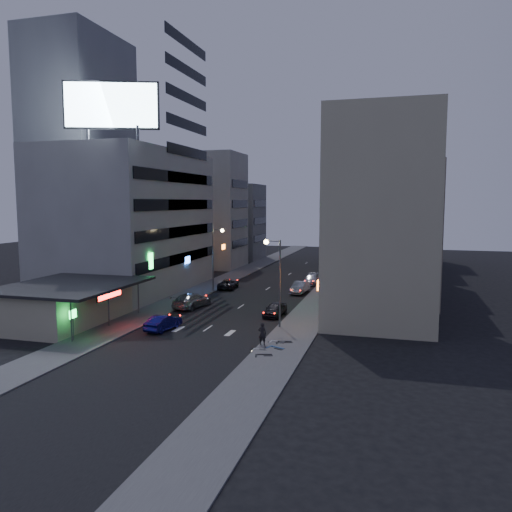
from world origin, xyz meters
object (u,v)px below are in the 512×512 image
at_px(parked_car_right_near, 275,309).
at_px(scooter_blue, 285,341).
at_px(person, 262,334).
at_px(parked_car_right_mid, 300,288).
at_px(road_car_silver, 192,300).
at_px(road_car_blue, 163,323).
at_px(parked_car_left, 228,284).
at_px(scooter_black_a, 272,347).
at_px(scooter_black_b, 292,334).
at_px(scooter_silver_b, 285,335).
at_px(parked_car_right_far, 312,279).
at_px(scooter_silver_a, 267,343).

relative_size(parked_car_right_near, scooter_blue, 2.06).
height_order(person, scooter_blue, person).
distance_m(parked_car_right_mid, road_car_silver, 15.21).
height_order(road_car_blue, road_car_silver, road_car_silver).
height_order(parked_car_left, scooter_black_a, scooter_black_a).
height_order(person, scooter_black_b, person).
distance_m(scooter_black_a, scooter_silver_b, 3.48).
relative_size(parked_car_right_mid, parked_car_right_far, 0.94).
xyz_separation_m(scooter_black_a, scooter_silver_a, (-0.71, 1.22, -0.10)).
bearing_deg(parked_car_left, parked_car_right_mid, 170.17).
height_order(parked_car_right_far, scooter_black_b, parked_car_right_far).
distance_m(parked_car_right_far, scooter_black_a, 33.41).
height_order(scooter_black_a, scooter_silver_b, scooter_black_a).
bearing_deg(scooter_silver_a, person, 31.37).
height_order(parked_car_right_mid, scooter_silver_b, parked_car_right_mid).
height_order(road_car_blue, scooter_black_a, road_car_blue).
xyz_separation_m(parked_car_right_near, parked_car_right_far, (0.33, 20.53, -0.00)).
relative_size(parked_car_right_near, scooter_silver_a, 2.58).
relative_size(road_car_blue, scooter_black_a, 2.19).
relative_size(parked_car_right_near, scooter_black_b, 2.05).
relative_size(parked_car_left, scooter_silver_a, 2.88).
relative_size(scooter_black_a, scooter_black_b, 0.96).
relative_size(parked_car_right_far, scooter_black_b, 2.39).
bearing_deg(road_car_blue, parked_car_right_mid, -103.78).
bearing_deg(scooter_black_a, parked_car_right_near, -3.63).
bearing_deg(scooter_black_a, road_car_silver, 25.13).
distance_m(person, scooter_black_a, 2.58).
xyz_separation_m(parked_car_left, scooter_black_b, (13.45, -22.89, 0.09)).
xyz_separation_m(scooter_black_a, scooter_blue, (0.62, 1.61, 0.02)).
bearing_deg(scooter_blue, scooter_black_a, -177.28).
bearing_deg(scooter_silver_a, scooter_silver_b, -26.50).
xyz_separation_m(scooter_silver_a, scooter_silver_b, (0.95, 2.26, 0.07)).
xyz_separation_m(parked_car_right_far, scooter_black_b, (3.28, -29.46, 0.04)).
relative_size(scooter_blue, scooter_black_b, 1.00).
xyz_separation_m(road_car_silver, scooter_black_b, (13.37, -10.42, -0.09)).
height_order(parked_car_right_near, scooter_silver_a, parked_car_right_near).
bearing_deg(parked_car_right_mid, parked_car_right_far, 92.46).
bearing_deg(person, scooter_silver_a, 126.40).
relative_size(parked_car_left, scooter_black_a, 2.39).
bearing_deg(person, scooter_black_a, 123.70).
bearing_deg(road_car_silver, scooter_silver_a, 140.98).
height_order(parked_car_right_mid, scooter_blue, parked_car_right_mid).
bearing_deg(scooter_black_a, scooter_blue, -37.62).
xyz_separation_m(parked_car_right_mid, scooter_black_b, (3.60, -22.08, -0.01)).
relative_size(parked_car_right_near, parked_car_right_mid, 0.91).
bearing_deg(parked_car_right_near, parked_car_right_mid, 94.95).
xyz_separation_m(road_car_blue, road_car_silver, (-1.34, 9.63, 0.13)).
height_order(scooter_black_a, scooter_black_b, scooter_black_b).
relative_size(road_car_silver, scooter_black_a, 2.94).
bearing_deg(road_car_blue, scooter_blue, 173.56).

